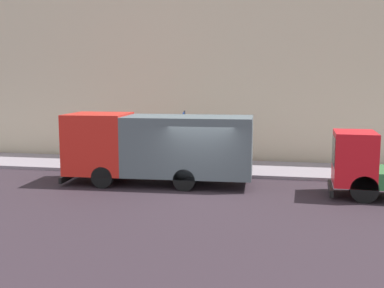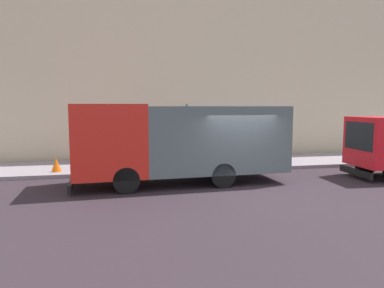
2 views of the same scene
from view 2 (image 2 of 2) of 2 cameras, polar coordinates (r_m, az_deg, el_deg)
name	(u,v)px [view 2 (image 2 of 2)]	position (r m, az deg, el deg)	size (l,w,h in m)	color
ground	(243,188)	(12.20, 8.34, -7.16)	(80.00, 80.00, 0.00)	#2D222A
sidewalk	(208,163)	(16.74, 2.62, -3.19)	(3.73, 30.00, 0.15)	gray
building_facade	(197,73)	(18.90, 0.87, 11.46)	(0.50, 30.00, 9.07)	beige
large_utility_truck	(181,140)	(12.62, -1.88, 0.73)	(2.68, 7.73, 2.87)	red
pedestrian_walking	(181,146)	(15.21, -1.78, -0.35)	(0.40, 0.40, 1.72)	#403047
traffic_cone_orange	(56,165)	(15.27, -21.25, -3.17)	(0.40, 0.40, 0.57)	orange
street_sign_post	(187,131)	(14.86, -0.86, 2.16)	(0.44, 0.08, 2.74)	#4C5156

